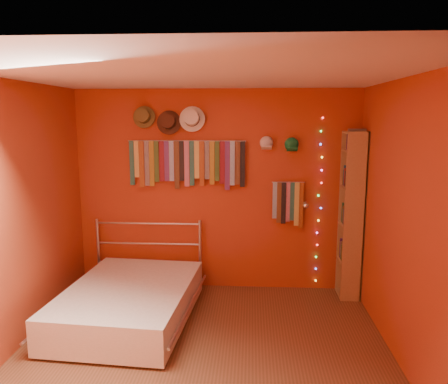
% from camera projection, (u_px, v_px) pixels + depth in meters
% --- Properties ---
extents(ground, '(3.50, 3.50, 0.00)m').
position_uv_depth(ground, '(202.00, 359.00, 3.94)').
color(ground, brown).
rests_on(ground, ground).
extents(back_wall, '(3.50, 0.02, 2.50)m').
position_uv_depth(back_wall, '(217.00, 191.00, 5.45)').
color(back_wall, maroon).
rests_on(back_wall, ground).
extents(right_wall, '(0.02, 3.50, 2.50)m').
position_uv_depth(right_wall, '(410.00, 228.00, 3.62)').
color(right_wall, maroon).
rests_on(right_wall, ground).
extents(left_wall, '(0.02, 3.50, 2.50)m').
position_uv_depth(left_wall, '(3.00, 222.00, 3.84)').
color(left_wall, maroon).
rests_on(left_wall, ground).
extents(ceiling, '(3.50, 3.50, 0.02)m').
position_uv_depth(ceiling, '(199.00, 74.00, 3.51)').
color(ceiling, white).
rests_on(ceiling, back_wall).
extents(tie_rack, '(1.45, 0.03, 0.60)m').
position_uv_depth(tie_rack, '(187.00, 162.00, 5.34)').
color(tie_rack, silver).
rests_on(tie_rack, back_wall).
extents(small_tie_rack, '(0.40, 0.03, 0.58)m').
position_uv_depth(small_tie_rack, '(288.00, 202.00, 5.35)').
color(small_tie_rack, silver).
rests_on(small_tie_rack, back_wall).
extents(fedora_olive, '(0.27, 0.15, 0.27)m').
position_uv_depth(fedora_olive, '(143.00, 116.00, 5.25)').
color(fedora_olive, brown).
rests_on(fedora_olive, back_wall).
extents(fedora_brown, '(0.29, 0.16, 0.29)m').
position_uv_depth(fedora_brown, '(168.00, 122.00, 5.24)').
color(fedora_brown, '#432418').
rests_on(fedora_brown, back_wall).
extents(fedora_white, '(0.31, 0.17, 0.31)m').
position_uv_depth(fedora_white, '(192.00, 118.00, 5.22)').
color(fedora_white, white).
rests_on(fedora_white, back_wall).
extents(cap_white, '(0.17, 0.21, 0.17)m').
position_uv_depth(cap_white, '(266.00, 143.00, 5.26)').
color(cap_white, silver).
rests_on(cap_white, back_wall).
extents(cap_green, '(0.17, 0.22, 0.17)m').
position_uv_depth(cap_green, '(292.00, 145.00, 5.24)').
color(cap_green, '#1B7A3D').
rests_on(cap_green, back_wall).
extents(fairy_lights, '(0.06, 0.02, 2.06)m').
position_uv_depth(fairy_lights, '(319.00, 202.00, 5.35)').
color(fairy_lights, '#FF3333').
rests_on(fairy_lights, back_wall).
extents(reading_lamp, '(0.07, 0.29, 0.08)m').
position_uv_depth(reading_lamp, '(305.00, 205.00, 5.18)').
color(reading_lamp, silver).
rests_on(reading_lamp, back_wall).
extents(bookshelf, '(0.25, 0.34, 2.00)m').
position_uv_depth(bookshelf, '(355.00, 215.00, 5.17)').
color(bookshelf, '#946543').
rests_on(bookshelf, ground).
extents(bed, '(1.47, 1.89, 0.89)m').
position_uv_depth(bed, '(129.00, 302.00, 4.66)').
color(bed, silver).
rests_on(bed, ground).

